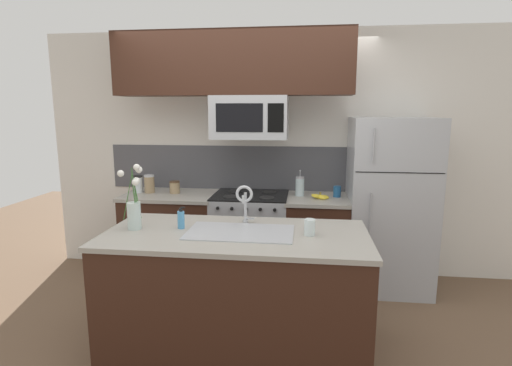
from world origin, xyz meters
TOP-DOWN VIEW (x-y plane):
  - ground_plane at (0.00, 0.00)m, footprint 10.00×10.00m
  - rear_partition at (0.30, 1.28)m, footprint 5.20×0.10m
  - splash_band at (0.00, 1.22)m, footprint 3.23×0.01m
  - back_counter_left at (-0.85, 0.90)m, footprint 0.96×0.65m
  - back_counter_right at (0.68, 0.90)m, footprint 0.63×0.65m
  - stove_range at (0.00, 0.90)m, footprint 0.76×0.64m
  - microwave at (0.00, 0.88)m, footprint 0.74×0.40m
  - upper_cabinet_band at (-0.16, 0.85)m, footprint 2.30×0.34m
  - refrigerator at (1.38, 0.92)m, footprint 0.80×0.74m
  - storage_jar_tall at (-1.21, 0.92)m, footprint 0.10×0.10m
  - storage_jar_medium at (-1.09, 0.93)m, footprint 0.11×0.11m
  - storage_jar_short at (-0.81, 0.93)m, footprint 0.11×0.11m
  - banana_bunch at (0.70, 0.84)m, footprint 0.19×0.16m
  - french_press at (0.50, 0.96)m, footprint 0.09×0.09m
  - coffee_tin at (0.88, 0.95)m, footprint 0.08×0.08m
  - island_counter at (0.06, -0.35)m, footprint 1.89×0.89m
  - kitchen_sink at (0.10, -0.35)m, footprint 0.76×0.44m
  - sink_faucet at (0.10, -0.13)m, footprint 0.14×0.14m
  - dish_soap_bottle at (-0.35, -0.30)m, footprint 0.06×0.05m
  - drinking_glass at (0.59, -0.35)m, footprint 0.08×0.08m
  - flower_vase at (-0.69, -0.35)m, footprint 0.17×0.15m

SIDE VIEW (x-z plane):
  - ground_plane at x=0.00m, z-range 0.00..0.00m
  - island_counter at x=0.06m, z-range 0.00..0.91m
  - back_counter_left at x=-0.85m, z-range 0.00..0.91m
  - back_counter_right at x=0.68m, z-range 0.00..0.91m
  - stove_range at x=0.00m, z-range 0.00..0.93m
  - kitchen_sink at x=0.10m, z-range 0.76..0.92m
  - refrigerator at x=1.38m, z-range 0.00..1.71m
  - banana_bunch at x=0.70m, z-range 0.89..0.97m
  - coffee_tin at x=0.88m, z-range 0.91..1.02m
  - drinking_glass at x=0.59m, z-range 0.91..1.03m
  - storage_jar_short at x=-0.81m, z-range 0.91..1.04m
  - dish_soap_bottle at x=-0.35m, z-range 0.90..1.06m
  - storage_jar_tall at x=-1.21m, z-range 0.91..1.09m
  - storage_jar_medium at x=-1.09m, z-range 0.91..1.10m
  - french_press at x=0.50m, z-range 0.88..1.14m
  - flower_vase at x=-0.69m, z-range 0.82..1.30m
  - sink_faucet at x=0.10m, z-range 0.95..1.26m
  - splash_band at x=0.00m, z-range 0.91..1.39m
  - rear_partition at x=0.30m, z-range 0.00..2.60m
  - microwave at x=0.00m, z-range 1.49..1.91m
  - upper_cabinet_band at x=-0.16m, z-range 1.91..2.51m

